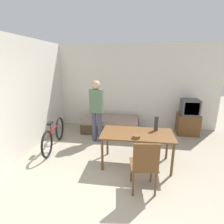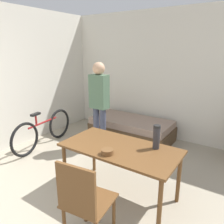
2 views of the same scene
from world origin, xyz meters
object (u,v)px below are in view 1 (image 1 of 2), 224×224
at_px(dining_table, 137,137).
at_px(thermos_flask, 156,123).
at_px(daybed, 111,124).
at_px(wooden_chair, 145,164).
at_px(bicycle, 54,135).
at_px(mate_bowl, 136,137).
at_px(person_standing, 97,107).
at_px(tv, 188,118).

xyz_separation_m(dining_table, thermos_flask, (0.39, 0.21, 0.24)).
xyz_separation_m(daybed, thermos_flask, (1.22, -1.59, 0.67)).
xyz_separation_m(dining_table, wooden_chair, (0.13, -0.86, -0.10)).
bearing_deg(bicycle, daybed, 45.56).
relative_size(daybed, thermos_flask, 5.76).
distance_m(daybed, mate_bowl, 2.27).
distance_m(daybed, person_standing, 1.13).
height_order(wooden_chair, mate_bowl, wooden_chair).
height_order(daybed, bicycle, bicycle).
xyz_separation_m(tv, person_standing, (-2.63, -0.86, 0.48)).
bearing_deg(mate_bowl, thermos_flask, 48.29).
bearing_deg(thermos_flask, mate_bowl, -131.71).
bearing_deg(thermos_flask, daybed, 127.37).
height_order(wooden_chair, bicycle, wooden_chair).
height_order(tv, dining_table, tv).
bearing_deg(person_standing, daybed, 70.87).
xyz_separation_m(dining_table, person_standing, (-1.09, 1.02, 0.34)).
relative_size(daybed, bicycle, 1.09).
distance_m(wooden_chair, bicycle, 2.62).
xyz_separation_m(daybed, tv, (2.35, 0.08, 0.29)).
relative_size(dining_table, thermos_flask, 4.87).
xyz_separation_m(wooden_chair, mate_bowl, (-0.15, 0.61, 0.21)).
bearing_deg(bicycle, thermos_flask, -6.40).
xyz_separation_m(daybed, mate_bowl, (0.80, -2.06, 0.53)).
height_order(wooden_chair, person_standing, person_standing).
xyz_separation_m(bicycle, person_standing, (1.01, 0.53, 0.65)).
bearing_deg(wooden_chair, daybed, 109.60).
distance_m(dining_table, thermos_flask, 0.51).
distance_m(wooden_chair, person_standing, 2.28).
xyz_separation_m(dining_table, mate_bowl, (-0.02, -0.25, 0.11)).
bearing_deg(bicycle, mate_bowl, -19.67).
height_order(bicycle, thermos_flask, thermos_flask).
bearing_deg(daybed, person_standing, -109.13).
height_order(dining_table, person_standing, person_standing).
bearing_deg(tv, daybed, -178.08).
height_order(person_standing, mate_bowl, person_standing).
distance_m(bicycle, person_standing, 1.32).
relative_size(dining_table, wooden_chair, 1.55).
distance_m(daybed, wooden_chair, 2.84).
relative_size(bicycle, thermos_flask, 5.27).
distance_m(person_standing, mate_bowl, 1.68).
bearing_deg(dining_table, wooden_chair, -81.57).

